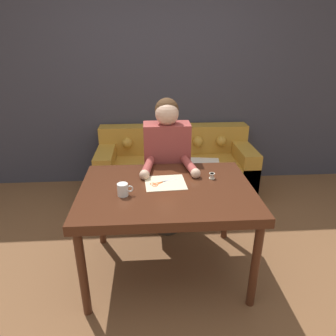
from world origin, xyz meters
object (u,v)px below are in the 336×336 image
Objects in this scene: thread_spool at (212,176)px; couch at (175,169)px; dining_table at (167,197)px; mug at (123,190)px; scissors at (160,183)px; person at (167,168)px.

couch is at bearing 97.94° from thread_spool.
dining_table is 0.35m from mug.
dining_table is at bearing -60.75° from scissors.
person is 11.59× the size of mug.
thread_spool is (0.41, 0.06, 0.02)m from scissors.
mug is at bearing -146.80° from scissors.
thread_spool is at bearing 20.74° from dining_table.
person is at bearing 80.43° from scissors.
dining_table is 0.12m from scissors.
thread_spool reaches higher than dining_table.
scissors is 0.32m from mug.
mug is at bearing -108.63° from couch.
person is 0.52m from scissors.
scissors is at bearing -100.18° from couch.
mug is (-0.35, -0.67, 0.14)m from person.
scissors reaches higher than dining_table.
dining_table is at bearing -97.78° from couch.
mug is at bearing -117.43° from person.
person is 5.61× the size of scissors.
mug is at bearing -161.10° from thread_spool.
thread_spool is (0.33, -0.44, 0.11)m from person.
person is 0.77m from mug.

